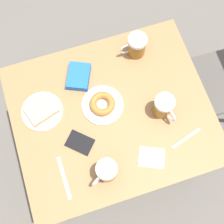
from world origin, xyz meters
TOP-DOWN VIEW (x-y plane):
  - ground_plane at (0.00, 0.00)m, footprint 8.00×8.00m
  - table at (0.00, 0.00)m, footprint 0.84×0.99m
  - plate_with_cake at (-0.12, -0.33)m, footprint 0.21×0.21m
  - plate_with_donut at (-0.05, -0.03)m, footprint 0.21×0.21m
  - beer_mug_left at (0.06, 0.24)m, footprint 0.14×0.10m
  - beer_mug_center at (0.27, -0.12)m, footprint 0.10×0.13m
  - beer_mug_right at (-0.29, 0.23)m, footprint 0.10×0.14m
  - napkin_folded at (0.27, 0.11)m, footprint 0.14×0.15m
  - fork at (0.23, 0.30)m, footprint 0.06×0.17m
  - knife at (0.23, -0.31)m, footprint 0.21×0.02m
  - passport_near_edge at (0.10, -0.20)m, footprint 0.15×0.15m
  - blue_pouch at (-0.24, -0.10)m, footprint 0.18×0.16m

SIDE VIEW (x-z plane):
  - ground_plane at x=0.00m, z-range 0.00..0.00m
  - table at x=0.00m, z-range 0.31..1.07m
  - knife at x=0.23m, z-range 0.76..0.76m
  - fork at x=0.23m, z-range 0.76..0.76m
  - napkin_folded at x=0.27m, z-range 0.76..0.76m
  - passport_near_edge at x=0.10m, z-range 0.76..0.76m
  - plate_with_cake at x=-0.12m, z-range 0.75..0.80m
  - plate_with_donut at x=-0.05m, z-range 0.75..0.80m
  - blue_pouch at x=-0.24m, z-range 0.76..0.80m
  - beer_mug_left at x=0.06m, z-range 0.76..0.89m
  - beer_mug_center at x=0.27m, z-range 0.76..0.89m
  - beer_mug_right at x=-0.29m, z-range 0.76..0.89m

